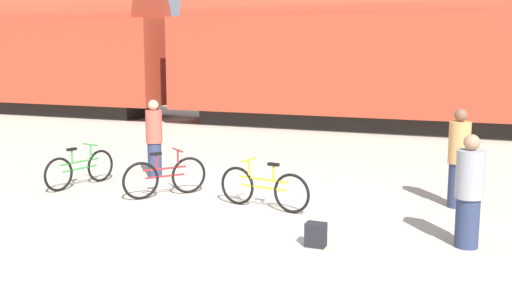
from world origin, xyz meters
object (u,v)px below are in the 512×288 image
object	(u,v)px
person_in_red	(154,139)
backpack	(316,235)
freight_train	(369,47)
bicycle_yellow	(264,188)
bicycle_green	(80,169)
bicycle_maroon	(165,177)
person_in_tan	(459,159)
person_in_grey	(469,192)

from	to	relation	value
person_in_red	backpack	distance (m)	5.52
freight_train	bicycle_yellow	size ratio (longest dim) A/B	24.80
backpack	bicycle_green	bearing A→B (deg)	161.35
bicycle_maroon	person_in_red	xyz separation A→B (m)	(-1.08, 1.41, 0.46)
freight_train	person_in_tan	bearing A→B (deg)	-70.06
person_in_red	bicycle_green	bearing A→B (deg)	-89.15
bicycle_yellow	person_in_tan	world-z (taller)	person_in_tan
person_in_red	person_in_grey	xyz separation A→B (m)	(6.43, -2.39, -0.05)
bicycle_maroon	person_in_tan	distance (m)	5.26
bicycle_green	person_in_red	size ratio (longest dim) A/B	1.01
freight_train	person_in_red	xyz separation A→B (m)	(-2.68, -9.41, -1.94)
person_in_grey	bicycle_maroon	bearing A→B (deg)	0.75
bicycle_yellow	backpack	size ratio (longest dim) A/B	5.14
person_in_grey	backpack	world-z (taller)	person_in_grey
bicycle_maroon	person_in_grey	bearing A→B (deg)	-10.37
person_in_red	backpack	world-z (taller)	person_in_red
person_in_tan	bicycle_yellow	bearing A→B (deg)	29.99
person_in_tan	person_in_grey	size ratio (longest dim) A/B	1.09
backpack	freight_train	bearing A→B (deg)	98.16
bicycle_green	person_in_grey	xyz separation A→B (m)	(7.35, -1.07, 0.43)
bicycle_green	bicycle_yellow	xyz separation A→B (m)	(4.01, -0.23, 0.01)
bicycle_yellow	bicycle_maroon	world-z (taller)	bicycle_maroon
bicycle_green	bicycle_maroon	size ratio (longest dim) A/B	1.25
bicycle_green	freight_train	bearing A→B (deg)	71.45
bicycle_green	backpack	distance (m)	5.70
freight_train	backpack	size ratio (longest dim) A/B	127.50
freight_train	person_in_grey	distance (m)	12.54
freight_train	person_in_grey	size ratio (longest dim) A/B	27.36
freight_train	bicycle_maroon	world-z (taller)	freight_train
backpack	person_in_tan	bearing A→B (deg)	59.93
bicycle_yellow	person_in_red	xyz separation A→B (m)	(-3.10, 1.55, 0.47)
bicycle_green	bicycle_yellow	distance (m)	4.02
freight_train	person_in_red	bearing A→B (deg)	-105.91
bicycle_yellow	person_in_tan	distance (m)	3.39
freight_train	bicycle_maroon	size ratio (longest dim) A/B	32.49
bicycle_maroon	person_in_tan	size ratio (longest dim) A/B	0.78
bicycle_maroon	person_in_red	bearing A→B (deg)	127.41
person_in_grey	person_in_red	bearing A→B (deg)	-9.27
bicycle_maroon	person_in_grey	size ratio (longest dim) A/B	0.84
bicycle_yellow	freight_train	bearing A→B (deg)	92.16
bicycle_yellow	person_in_red	size ratio (longest dim) A/B	1.05
person_in_red	backpack	xyz separation A→B (m)	(4.48, -3.15, -0.66)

